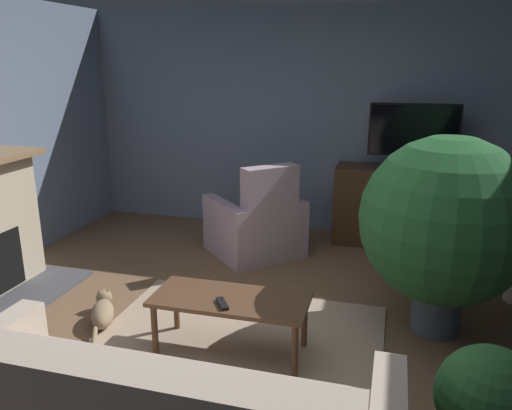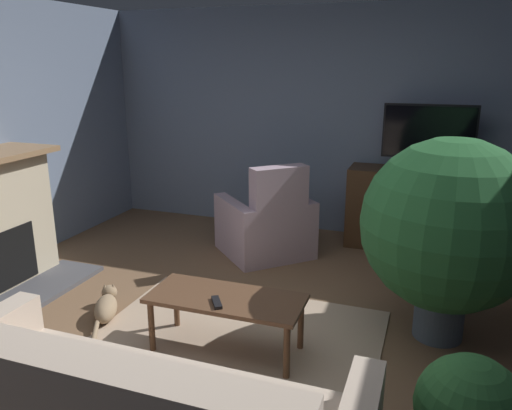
{
  "view_description": "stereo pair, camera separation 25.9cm",
  "coord_description": "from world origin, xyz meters",
  "px_view_note": "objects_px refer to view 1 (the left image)",
  "views": [
    {
      "loc": [
        0.92,
        -3.05,
        1.99
      ],
      "look_at": [
        -0.04,
        0.38,
        0.96
      ],
      "focal_mm": 35.21,
      "sensor_mm": 36.0,
      "label": 1
    },
    {
      "loc": [
        1.17,
        -2.97,
        1.99
      ],
      "look_at": [
        -0.04,
        0.38,
        0.96
      ],
      "focal_mm": 35.21,
      "sensor_mm": 36.0,
      "label": 2
    }
  ],
  "objects_px": {
    "tv_cabinet": "(407,209)",
    "television": "(413,135)",
    "tv_remote": "(222,304)",
    "cat": "(103,311)",
    "coffee_table": "(230,304)",
    "potted_plant_small_fern_corner": "(445,222)",
    "armchair_in_far_corner": "(257,226)"
  },
  "relations": [
    {
      "from": "tv_remote",
      "to": "cat",
      "type": "bearing_deg",
      "value": -136.11
    },
    {
      "from": "television",
      "to": "tv_remote",
      "type": "bearing_deg",
      "value": -114.65
    },
    {
      "from": "potted_plant_small_fern_corner",
      "to": "cat",
      "type": "distance_m",
      "value": 2.7
    },
    {
      "from": "coffee_table",
      "to": "armchair_in_far_corner",
      "type": "xyz_separation_m",
      "value": [
        -0.32,
        1.85,
        -0.05
      ]
    },
    {
      "from": "coffee_table",
      "to": "tv_remote",
      "type": "distance_m",
      "value": 0.14
    },
    {
      "from": "cat",
      "to": "tv_cabinet",
      "type": "bearing_deg",
      "value": 46.66
    },
    {
      "from": "tv_cabinet",
      "to": "cat",
      "type": "xyz_separation_m",
      "value": [
        -2.3,
        -2.43,
        -0.33
      ]
    },
    {
      "from": "tv_cabinet",
      "to": "armchair_in_far_corner",
      "type": "distance_m",
      "value": 1.68
    },
    {
      "from": "tv_cabinet",
      "to": "television",
      "type": "distance_m",
      "value": 0.83
    },
    {
      "from": "tv_remote",
      "to": "cat",
      "type": "height_order",
      "value": "tv_remote"
    },
    {
      "from": "coffee_table",
      "to": "cat",
      "type": "xyz_separation_m",
      "value": [
        -1.1,
        0.12,
        -0.28
      ]
    },
    {
      "from": "tv_cabinet",
      "to": "cat",
      "type": "distance_m",
      "value": 3.36
    },
    {
      "from": "television",
      "to": "tv_remote",
      "type": "xyz_separation_m",
      "value": [
        -1.21,
        -2.63,
        -0.81
      ]
    },
    {
      "from": "tv_cabinet",
      "to": "television",
      "type": "height_order",
      "value": "television"
    },
    {
      "from": "potted_plant_small_fern_corner",
      "to": "armchair_in_far_corner",
      "type": "bearing_deg",
      "value": 146.71
    },
    {
      "from": "armchair_in_far_corner",
      "to": "cat",
      "type": "bearing_deg",
      "value": -114.32
    },
    {
      "from": "tv_remote",
      "to": "armchair_in_far_corner",
      "type": "height_order",
      "value": "armchair_in_far_corner"
    },
    {
      "from": "coffee_table",
      "to": "cat",
      "type": "bearing_deg",
      "value": 173.56
    },
    {
      "from": "armchair_in_far_corner",
      "to": "coffee_table",
      "type": "bearing_deg",
      "value": -80.06
    },
    {
      "from": "coffee_table",
      "to": "cat",
      "type": "relative_size",
      "value": 1.66
    },
    {
      "from": "television",
      "to": "potted_plant_small_fern_corner",
      "type": "height_order",
      "value": "television"
    },
    {
      "from": "tv_remote",
      "to": "armchair_in_far_corner",
      "type": "relative_size",
      "value": 0.15
    },
    {
      "from": "television",
      "to": "cat",
      "type": "xyz_separation_m",
      "value": [
        -2.3,
        -2.38,
        -1.16
      ]
    },
    {
      "from": "tv_remote",
      "to": "cat",
      "type": "xyz_separation_m",
      "value": [
        -1.09,
        0.25,
        -0.34
      ]
    },
    {
      "from": "potted_plant_small_fern_corner",
      "to": "cat",
      "type": "bearing_deg",
      "value": -166.82
    },
    {
      "from": "television",
      "to": "coffee_table",
      "type": "relative_size",
      "value": 0.84
    },
    {
      "from": "tv_cabinet",
      "to": "armchair_in_far_corner",
      "type": "bearing_deg",
      "value": -155.02
    },
    {
      "from": "television",
      "to": "tv_remote",
      "type": "relative_size",
      "value": 5.4
    },
    {
      "from": "coffee_table",
      "to": "potted_plant_small_fern_corner",
      "type": "xyz_separation_m",
      "value": [
        1.41,
        0.71,
        0.49
      ]
    },
    {
      "from": "television",
      "to": "potted_plant_small_fern_corner",
      "type": "distance_m",
      "value": 1.84
    },
    {
      "from": "coffee_table",
      "to": "tv_cabinet",
      "type": "bearing_deg",
      "value": 65.02
    },
    {
      "from": "armchair_in_far_corner",
      "to": "cat",
      "type": "relative_size",
      "value": 1.78
    }
  ]
}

